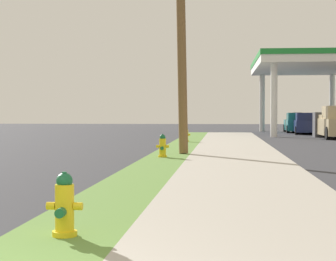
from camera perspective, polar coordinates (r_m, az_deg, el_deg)
name	(u,v)px	position (r m, az deg, el deg)	size (l,w,h in m)	color
fire_hydrant_nearest	(64,208)	(6.96, -9.98, -7.40)	(0.42, 0.38, 0.74)	yellow
fire_hydrant_second	(163,147)	(19.04, -0.53, -1.61)	(0.42, 0.38, 0.74)	yellow
fire_hydrant_third	(186,135)	(29.37, 1.75, -0.45)	(0.42, 0.37, 0.74)	yellow
utility_pole_midground	(181,6)	(21.34, 1.25, 11.92)	(0.74, 1.65, 10.26)	brown
car_navy_by_near_pump	(307,124)	(44.81, 13.30, 0.59)	(2.16, 4.60, 1.57)	navy
car_teal_by_far_pump	(297,123)	(48.25, 12.39, 0.67)	(2.05, 4.55, 1.57)	#197075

